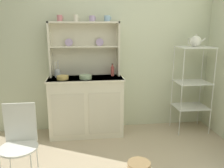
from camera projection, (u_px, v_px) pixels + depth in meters
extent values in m
cube|color=beige|center=(107.00, 48.00, 3.56)|extent=(3.84, 0.05, 2.50)
cube|color=silver|center=(86.00, 106.00, 3.47)|extent=(1.05, 0.42, 0.86)
cube|color=beige|center=(68.00, 115.00, 3.25)|extent=(0.44, 0.01, 0.60)
cube|color=beige|center=(105.00, 113.00, 3.31)|extent=(0.44, 0.01, 0.60)
cube|color=#EEE6CE|center=(86.00, 79.00, 3.37)|extent=(1.08, 0.45, 0.02)
cube|color=beige|center=(85.00, 49.00, 3.47)|extent=(1.00, 0.02, 0.78)
cube|color=silver|center=(50.00, 50.00, 3.34)|extent=(0.02, 0.18, 0.78)
cube|color=silver|center=(118.00, 49.00, 3.45)|extent=(0.02, 0.18, 0.78)
cube|color=silver|center=(85.00, 47.00, 3.39)|extent=(0.96, 0.16, 0.02)
cube|color=silver|center=(84.00, 22.00, 3.31)|extent=(1.00, 0.18, 0.02)
cylinder|color=#B79ECC|center=(69.00, 42.00, 3.38)|extent=(0.11, 0.03, 0.11)
cylinder|color=#B79ECC|center=(100.00, 42.00, 3.43)|extent=(0.11, 0.03, 0.11)
cylinder|color=silver|center=(182.00, 94.00, 3.35)|extent=(0.01, 0.01, 1.29)
cylinder|color=silver|center=(213.00, 93.00, 3.41)|extent=(0.01, 0.01, 1.29)
cylinder|color=silver|center=(172.00, 87.00, 3.70)|extent=(0.01, 0.01, 1.29)
cylinder|color=silver|center=(200.00, 86.00, 3.76)|extent=(0.01, 0.01, 1.29)
cube|color=silver|center=(195.00, 47.00, 3.40)|extent=(0.49, 0.39, 0.01)
cube|color=silver|center=(192.00, 82.00, 3.53)|extent=(0.49, 0.39, 0.01)
cube|color=silver|center=(190.00, 106.00, 3.62)|extent=(0.49, 0.39, 0.01)
cylinder|color=white|center=(10.00, 162.00, 2.40)|extent=(0.01, 0.01, 0.45)
cylinder|color=white|center=(38.00, 160.00, 2.44)|extent=(0.01, 0.01, 0.45)
cylinder|color=white|center=(19.00, 148.00, 2.24)|extent=(0.36, 0.36, 0.02)
cube|color=white|center=(20.00, 123.00, 2.32)|extent=(0.31, 0.02, 0.40)
cylinder|color=#D17A84|center=(60.00, 18.00, 3.25)|extent=(0.07, 0.07, 0.08)
torus|color=#D17A84|center=(63.00, 18.00, 3.26)|extent=(0.01, 0.05, 0.05)
cylinder|color=silver|center=(76.00, 18.00, 3.28)|extent=(0.06, 0.06, 0.09)
torus|color=silver|center=(79.00, 18.00, 3.28)|extent=(0.01, 0.05, 0.05)
cylinder|color=#B79ECC|center=(92.00, 18.00, 3.31)|extent=(0.08, 0.08, 0.08)
torus|color=#B79ECC|center=(96.00, 18.00, 3.31)|extent=(0.01, 0.05, 0.05)
cylinder|color=#8EB2D1|center=(107.00, 18.00, 3.33)|extent=(0.08, 0.08, 0.08)
torus|color=#8EB2D1|center=(111.00, 18.00, 3.34)|extent=(0.01, 0.05, 0.05)
cylinder|color=#DBB760|center=(63.00, 78.00, 3.25)|extent=(0.16, 0.16, 0.05)
cylinder|color=#9EB78E|center=(86.00, 77.00, 3.29)|extent=(0.17, 0.17, 0.05)
cylinder|color=#B74C47|center=(112.00, 71.00, 3.48)|extent=(0.05, 0.05, 0.14)
cylinder|color=#B74C47|center=(112.00, 66.00, 3.46)|extent=(0.02, 0.02, 0.03)
cylinder|color=#4C382D|center=(112.00, 64.00, 3.46)|extent=(0.03, 0.03, 0.01)
cylinder|color=#B2B7C6|center=(57.00, 74.00, 3.38)|extent=(0.08, 0.08, 0.11)
cylinder|color=silver|center=(59.00, 68.00, 3.36)|extent=(0.01, 0.02, 0.19)
ellipsoid|color=silver|center=(58.00, 61.00, 3.33)|extent=(0.02, 0.01, 0.01)
cylinder|color=silver|center=(56.00, 69.00, 3.35)|extent=(0.02, 0.02, 0.16)
ellipsoid|color=silver|center=(55.00, 63.00, 3.33)|extent=(0.02, 0.01, 0.01)
cylinder|color=silver|center=(58.00, 68.00, 3.39)|extent=(0.02, 0.01, 0.16)
ellipsoid|color=silver|center=(57.00, 62.00, 3.37)|extent=(0.02, 0.01, 0.01)
sphere|color=white|center=(196.00, 41.00, 3.38)|extent=(0.16, 0.16, 0.16)
sphere|color=silver|center=(196.00, 35.00, 3.36)|extent=(0.02, 0.02, 0.02)
cylinder|color=white|center=(203.00, 40.00, 3.39)|extent=(0.09, 0.02, 0.07)
torus|color=white|center=(190.00, 41.00, 3.37)|extent=(0.01, 0.10, 0.10)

